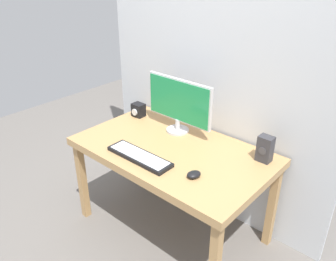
{
  "coord_description": "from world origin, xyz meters",
  "views": [
    {
      "loc": [
        1.33,
        -1.54,
        1.89
      ],
      "look_at": [
        -0.04,
        0.0,
        0.83
      ],
      "focal_mm": 36.75,
      "sensor_mm": 36.0,
      "label": 1
    }
  ],
  "objects_px": {
    "mouse": "(194,174)",
    "speaker_right": "(265,149)",
    "audio_controller": "(138,110)",
    "desk": "(172,156)",
    "keyboard_primary": "(139,156)",
    "monitor": "(179,103)"
  },
  "relations": [
    {
      "from": "desk",
      "to": "mouse",
      "type": "distance_m",
      "value": 0.38
    },
    {
      "from": "monitor",
      "to": "speaker_right",
      "type": "xyz_separation_m",
      "value": [
        0.68,
        0.04,
        -0.14
      ]
    },
    {
      "from": "monitor",
      "to": "keyboard_primary",
      "type": "height_order",
      "value": "monitor"
    },
    {
      "from": "keyboard_primary",
      "to": "mouse",
      "type": "xyz_separation_m",
      "value": [
        0.39,
        0.07,
        0.0
      ]
    },
    {
      "from": "monitor",
      "to": "audio_controller",
      "type": "height_order",
      "value": "monitor"
    },
    {
      "from": "audio_controller",
      "to": "keyboard_primary",
      "type": "bearing_deg",
      "value": -43.5
    },
    {
      "from": "speaker_right",
      "to": "audio_controller",
      "type": "xyz_separation_m",
      "value": [
        -1.09,
        -0.06,
        -0.03
      ]
    },
    {
      "from": "speaker_right",
      "to": "mouse",
      "type": "bearing_deg",
      "value": -116.52
    },
    {
      "from": "monitor",
      "to": "mouse",
      "type": "bearing_deg",
      "value": -41.26
    },
    {
      "from": "monitor",
      "to": "audio_controller",
      "type": "bearing_deg",
      "value": -177.81
    },
    {
      "from": "mouse",
      "to": "speaker_right",
      "type": "relative_size",
      "value": 0.53
    },
    {
      "from": "keyboard_primary",
      "to": "speaker_right",
      "type": "relative_size",
      "value": 2.75
    },
    {
      "from": "desk",
      "to": "audio_controller",
      "type": "distance_m",
      "value": 0.6
    },
    {
      "from": "desk",
      "to": "audio_controller",
      "type": "bearing_deg",
      "value": 159.14
    },
    {
      "from": "monitor",
      "to": "mouse",
      "type": "xyz_separation_m",
      "value": [
        0.46,
        -0.4,
        -0.2
      ]
    },
    {
      "from": "speaker_right",
      "to": "audio_controller",
      "type": "distance_m",
      "value": 1.09
    },
    {
      "from": "monitor",
      "to": "audio_controller",
      "type": "relative_size",
      "value": 5.22
    },
    {
      "from": "monitor",
      "to": "speaker_right",
      "type": "bearing_deg",
      "value": 3.47
    },
    {
      "from": "keyboard_primary",
      "to": "audio_controller",
      "type": "height_order",
      "value": "audio_controller"
    },
    {
      "from": "keyboard_primary",
      "to": "audio_controller",
      "type": "relative_size",
      "value": 4.42
    },
    {
      "from": "desk",
      "to": "audio_controller",
      "type": "relative_size",
      "value": 12.4
    },
    {
      "from": "keyboard_primary",
      "to": "desk",
      "type": "bearing_deg",
      "value": 73.17
    }
  ]
}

